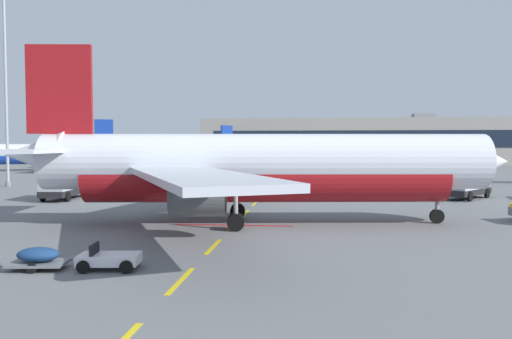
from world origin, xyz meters
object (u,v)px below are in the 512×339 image
airliner_far_right (258,155)px  fuel_service_truck (466,183)px  apron_light_mast_near (5,51)px  airliner_foreground (257,167)px  airliner_mid_left (45,154)px  ground_power_truck (64,183)px  baggage_train (4,258)px

airliner_far_right → fuel_service_truck: size_ratio=3.68×
airliner_far_right → fuel_service_truck: airliner_far_right is taller
airliner_far_right → apron_light_mast_near: 63.88m
airliner_far_right → apron_light_mast_near: apron_light_mast_near is taller
airliner_foreground → airliner_mid_left: 85.44m
ground_power_truck → airliner_far_right: bearing=80.2°
ground_power_truck → baggage_train: size_ratio=0.61×
airliner_far_right → apron_light_mast_near: bearing=-115.7°
ground_power_truck → baggage_train: ground_power_truck is taller
fuel_service_truck → ground_power_truck: 40.44m
fuel_service_truck → baggage_train: 43.06m
airliner_foreground → ground_power_truck: size_ratio=4.86×
fuel_service_truck → apron_light_mast_near: apron_light_mast_near is taller
ground_power_truck → apron_light_mast_near: size_ratio=0.25×
airliner_mid_left → apron_light_mast_near: size_ratio=1.05×
airliner_far_right → airliner_mid_left: bearing=-159.7°
baggage_train → apron_light_mast_near: bearing=122.6°
fuel_service_truck → airliner_far_right: bearing=113.3°
fuel_service_truck → ground_power_truck: (-40.14, -4.88, 0.00)m
airliner_far_right → ground_power_truck: bearing=-99.8°
airliner_foreground → airliner_mid_left: bearing=128.4°
baggage_train → apron_light_mast_near: size_ratio=0.41×
airliner_foreground → apron_light_mast_near: bearing=142.8°
airliner_foreground → fuel_service_truck: airliner_foreground is taller
fuel_service_truck → apron_light_mast_near: bearing=170.7°
fuel_service_truck → airliner_mid_left: bearing=146.0°
fuel_service_truck → ground_power_truck: bearing=-173.1°
airliner_foreground → fuel_service_truck: 26.56m
airliner_foreground → apron_light_mast_near: 46.99m
airliner_foreground → fuel_service_truck: size_ratio=4.99×
airliner_foreground → airliner_far_right: size_ratio=1.35×
ground_power_truck → baggage_train: bearing=-67.4°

